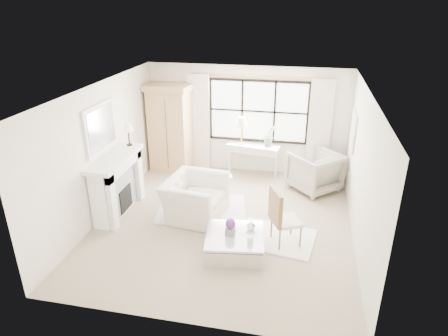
{
  "coord_description": "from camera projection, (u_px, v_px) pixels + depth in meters",
  "views": [
    {
      "loc": [
        1.42,
        -6.81,
        4.22
      ],
      "look_at": [
        -0.04,
        0.2,
        1.12
      ],
      "focal_mm": 32.0,
      "sensor_mm": 36.0,
      "label": 1
    }
  ],
  "objects": [
    {
      "name": "french_chair",
      "position": [
        285.0,
        228.0,
        7.29
      ],
      "size": [
        0.65,
        0.64,
        1.08
      ],
      "rotation": [
        0.0,
        0.0,
        2.02
      ],
      "color": "#97653F",
      "rests_on": "floor"
    },
    {
      "name": "planter_flowers",
      "position": [
        230.0,
        223.0,
        6.91
      ],
      "size": [
        0.18,
        0.18,
        0.18
      ],
      "primitive_type": "sphere",
      "color": "#5A2C6E",
      "rests_on": "planter_box"
    },
    {
      "name": "rug_left",
      "position": [
        202.0,
        209.0,
        8.56
      ],
      "size": [
        2.06,
        1.63,
        0.03
      ],
      "primitive_type": "cube",
      "rotation": [
        0.0,
        0.0,
        0.18
      ],
      "color": "silver",
      "rests_on": "floor"
    },
    {
      "name": "curtain_rod",
      "position": [
        259.0,
        76.0,
        9.42
      ],
      "size": [
        3.3,
        0.04,
        0.04
      ],
      "primitive_type": "cylinder",
      "rotation": [
        0.0,
        1.57,
        0.0
      ],
      "color": "#A97E3A",
      "rests_on": "wall_back"
    },
    {
      "name": "planter_box",
      "position": [
        230.0,
        231.0,
        6.97
      ],
      "size": [
        0.18,
        0.18,
        0.13
      ],
      "primitive_type": "cube",
      "rotation": [
        0.0,
        0.0,
        0.07
      ],
      "color": "slate",
      "rests_on": "coffee_table"
    },
    {
      "name": "window_frame",
      "position": [
        258.0,
        111.0,
        9.82
      ],
      "size": [
        2.5,
        0.04,
        1.5
      ],
      "primitive_type": null,
      "color": "black",
      "rests_on": "wall_back"
    },
    {
      "name": "wingback_chair",
      "position": [
        315.0,
        171.0,
        9.27
      ],
      "size": [
        1.42,
        1.42,
        0.93
      ],
      "primitive_type": "imported",
      "rotation": [
        0.0,
        0.0,
        -2.39
      ],
      "color": "#9E9686",
      "rests_on": "floor"
    },
    {
      "name": "wall_right",
      "position": [
        362.0,
        172.0,
        7.06
      ],
      "size": [
        0.0,
        5.5,
        5.5
      ],
      "primitive_type": "plane",
      "rotation": [
        1.57,
        0.0,
        -1.57
      ],
      "color": "beige",
      "rests_on": "ground"
    },
    {
      "name": "art_frame",
      "position": [
        353.0,
        132.0,
        8.51
      ],
      "size": [
        0.04,
        0.62,
        0.82
      ],
      "primitive_type": "cube",
      "color": "silver",
      "rests_on": "wall_right"
    },
    {
      "name": "mantel_lamp",
      "position": [
        128.0,
        128.0,
        8.42
      ],
      "size": [
        0.22,
        0.22,
        0.51
      ],
      "color": "black",
      "rests_on": "fireplace"
    },
    {
      "name": "mirror_glass",
      "position": [
        102.0,
        128.0,
        7.79
      ],
      "size": [
        0.02,
        1.0,
        0.8
      ],
      "primitive_type": "cube",
      "color": "silver",
      "rests_on": "wall_left"
    },
    {
      "name": "wall_left",
      "position": [
        102.0,
        151.0,
        7.99
      ],
      "size": [
        0.0,
        5.5,
        5.5
      ],
      "primitive_type": "plane",
      "rotation": [
        1.57,
        0.0,
        1.57
      ],
      "color": "white",
      "rests_on": "ground"
    },
    {
      "name": "pillar_candle",
      "position": [
        250.0,
        240.0,
        6.71
      ],
      "size": [
        0.1,
        0.1,
        0.12
      ],
      "primitive_type": "cylinder",
      "color": "silver",
      "rests_on": "coffee_table"
    },
    {
      "name": "console_lamp",
      "position": [
        242.0,
        123.0,
        9.78
      ],
      "size": [
        0.28,
        0.28,
        0.69
      ],
      "color": "#B08E3D",
      "rests_on": "console_table"
    },
    {
      "name": "orchid_plant",
      "position": [
        269.0,
        136.0,
        9.77
      ],
      "size": [
        0.38,
        0.36,
        0.53
      ],
      "primitive_type": "imported",
      "rotation": [
        0.0,
        0.0,
        0.61
      ],
      "color": "#556A46",
      "rests_on": "console_table"
    },
    {
      "name": "coffee_vase",
      "position": [
        251.0,
        225.0,
        7.1
      ],
      "size": [
        0.2,
        0.2,
        0.17
      ],
      "primitive_type": "imported",
      "rotation": [
        0.0,
        0.0,
        -0.29
      ],
      "color": "silver",
      "rests_on": "coffee_table"
    },
    {
      "name": "club_armchair",
      "position": [
        195.0,
        198.0,
        8.18
      ],
      "size": [
        1.26,
        1.4,
        0.82
      ],
      "primitive_type": "imported",
      "rotation": [
        0.0,
        0.0,
        1.44
      ],
      "color": "silver",
      "rests_on": "floor"
    },
    {
      "name": "rug_right",
      "position": [
        276.0,
        238.0,
        7.54
      ],
      "size": [
        1.55,
        1.26,
        0.03
      ],
      "primitive_type": "cube",
      "rotation": [
        0.0,
        0.0,
        -0.15
      ],
      "color": "white",
      "rests_on": "floor"
    },
    {
      "name": "wall_back",
      "position": [
        246.0,
        120.0,
        10.0
      ],
      "size": [
        5.0,
        0.0,
        5.0
      ],
      "primitive_type": "plane",
      "rotation": [
        1.57,
        0.0,
        0.0
      ],
      "color": "white",
      "rests_on": "ground"
    },
    {
      "name": "coffee_table",
      "position": [
        235.0,
        244.0,
        7.05
      ],
      "size": [
        1.13,
        1.13,
        0.38
      ],
      "rotation": [
        0.0,
        0.0,
        0.14
      ],
      "color": "silver",
      "rests_on": "floor"
    },
    {
      "name": "floor",
      "position": [
        224.0,
        223.0,
        8.06
      ],
      "size": [
        5.5,
        5.5,
        0.0
      ],
      "primitive_type": "plane",
      "color": "tan",
      "rests_on": "ground"
    },
    {
      "name": "art_canvas",
      "position": [
        352.0,
        132.0,
        8.52
      ],
      "size": [
        0.01,
        0.52,
        0.72
      ],
      "primitive_type": "cube",
      "color": "#C4B298",
      "rests_on": "wall_right"
    },
    {
      "name": "mirror_frame",
      "position": [
        100.0,
        128.0,
        7.79
      ],
      "size": [
        0.05,
        1.15,
        0.95
      ],
      "primitive_type": "cube",
      "color": "white",
      "rests_on": "wall_left"
    },
    {
      "name": "console_table",
      "position": [
        253.0,
        160.0,
        10.1
      ],
      "size": [
        1.36,
        0.66,
        0.8
      ],
      "rotation": [
        0.0,
        0.0,
        -0.16
      ],
      "color": "silver",
      "rests_on": "floor"
    },
    {
      "name": "curtain_left",
      "position": [
        199.0,
        123.0,
        10.18
      ],
      "size": [
        0.55,
        0.1,
        2.47
      ],
      "primitive_type": "cube",
      "color": "silver",
      "rests_on": "ground"
    },
    {
      "name": "wall_front",
      "position": [
        180.0,
        242.0,
        5.06
      ],
      "size": [
        5.0,
        0.0,
        5.0
      ],
      "primitive_type": "plane",
      "rotation": [
        -1.57,
        0.0,
        0.0
      ],
      "color": "beige",
      "rests_on": "ground"
    },
    {
      "name": "window_pane",
      "position": [
        258.0,
        111.0,
        9.82
      ],
      "size": [
        2.4,
        0.02,
        1.5
      ],
      "primitive_type": "cube",
      "color": "white",
      "rests_on": "wall_back"
    },
    {
      "name": "armoire",
      "position": [
        170.0,
        128.0,
        10.1
      ],
      "size": [
        1.19,
        0.82,
        2.24
      ],
      "rotation": [
        0.0,
        0.0,
        -0.11
      ],
      "color": "tan",
      "rests_on": "floor"
    },
    {
      "name": "curtain_right",
      "position": [
        319.0,
        130.0,
        9.62
      ],
      "size": [
        0.55,
        0.1,
        2.47
      ],
      "primitive_type": "cube",
      "color": "beige",
      "rests_on": "ground"
    },
    {
      "name": "ceiling",
      "position": [
        224.0,
        90.0,
        6.99
      ],
      "size": [
        5.5,
        5.5,
        0.0
      ],
      "primitive_type": "plane",
      "rotation": [
        3.14,
        0.0,
        0.0
      ],
      "color": "white",
      "rests_on": "ground"
    },
    {
      "name": "fireplace",
      "position": [
        116.0,
        184.0,
        8.23
      ],
      "size": [
        0.58,
        1.66,
        1.26
      ],
      "color": "white",
      "rests_on": "ground"
    },
    {
      "name": "side_table",
      "position": [
        224.0,
        183.0,
        9.01
      ],
      "size": [
        0.4,
        0.4,
        0.51
      ],
      "color": "white",
      "rests_on": "floor"
    }
  ]
}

